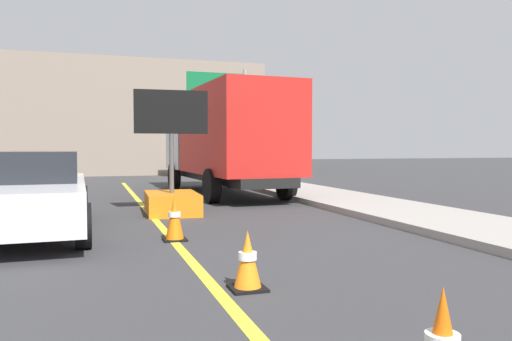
{
  "coord_description": "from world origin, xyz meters",
  "views": [
    {
      "loc": [
        -1.18,
        2.82,
        1.45
      ],
      "look_at": [
        0.46,
        7.86,
        1.2
      ],
      "focal_mm": 35.37,
      "sensor_mm": 36.0,
      "label": 1
    }
  ],
  "objects_px": {
    "traffic_cone_far_lane": "(175,218)",
    "pickup_car": "(25,192)",
    "highway_guide_sign": "(229,104)",
    "traffic_cone_mid_lane": "(248,261)",
    "box_truck": "(227,138)",
    "arrow_board_trailer": "(172,191)"
  },
  "relations": [
    {
      "from": "traffic_cone_far_lane",
      "to": "pickup_car",
      "type": "bearing_deg",
      "value": 147.16
    },
    {
      "from": "highway_guide_sign",
      "to": "traffic_cone_far_lane",
      "type": "distance_m",
      "value": 15.45
    },
    {
      "from": "box_truck",
      "to": "traffic_cone_far_lane",
      "type": "distance_m",
      "value": 7.69
    },
    {
      "from": "highway_guide_sign",
      "to": "traffic_cone_mid_lane",
      "type": "relative_size",
      "value": 8.24
    },
    {
      "from": "box_truck",
      "to": "traffic_cone_mid_lane",
      "type": "xyz_separation_m",
      "value": [
        -2.41,
        -10.01,
        -1.44
      ]
    },
    {
      "from": "traffic_cone_mid_lane",
      "to": "pickup_car",
      "type": "bearing_deg",
      "value": 120.23
    },
    {
      "from": "pickup_car",
      "to": "arrow_board_trailer",
      "type": "bearing_deg",
      "value": 33.52
    },
    {
      "from": "pickup_car",
      "to": "traffic_cone_far_lane",
      "type": "bearing_deg",
      "value": -32.84
    },
    {
      "from": "box_truck",
      "to": "highway_guide_sign",
      "type": "relative_size",
      "value": 1.49
    },
    {
      "from": "arrow_board_trailer",
      "to": "traffic_cone_mid_lane",
      "type": "bearing_deg",
      "value": -91.51
    },
    {
      "from": "traffic_cone_mid_lane",
      "to": "traffic_cone_far_lane",
      "type": "bearing_deg",
      "value": 95.53
    },
    {
      "from": "arrow_board_trailer",
      "to": "traffic_cone_far_lane",
      "type": "distance_m",
      "value": 3.32
    },
    {
      "from": "arrow_board_trailer",
      "to": "highway_guide_sign",
      "type": "bearing_deg",
      "value": 69.06
    },
    {
      "from": "box_truck",
      "to": "arrow_board_trailer",
      "type": "bearing_deg",
      "value": -120.76
    },
    {
      "from": "traffic_cone_far_lane",
      "to": "highway_guide_sign",
      "type": "bearing_deg",
      "value": 71.92
    },
    {
      "from": "highway_guide_sign",
      "to": "traffic_cone_mid_lane",
      "type": "distance_m",
      "value": 18.15
    },
    {
      "from": "pickup_car",
      "to": "traffic_cone_mid_lane",
      "type": "bearing_deg",
      "value": -59.77
    },
    {
      "from": "arrow_board_trailer",
      "to": "highway_guide_sign",
      "type": "xyz_separation_m",
      "value": [
        4.25,
        11.1,
        2.94
      ]
    },
    {
      "from": "box_truck",
      "to": "traffic_cone_far_lane",
      "type": "relative_size",
      "value": 10.34
    },
    {
      "from": "arrow_board_trailer",
      "to": "pickup_car",
      "type": "relative_size",
      "value": 0.53
    },
    {
      "from": "box_truck",
      "to": "highway_guide_sign",
      "type": "bearing_deg",
      "value": 74.72
    },
    {
      "from": "pickup_car",
      "to": "traffic_cone_far_lane",
      "type": "distance_m",
      "value": 2.75
    }
  ]
}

